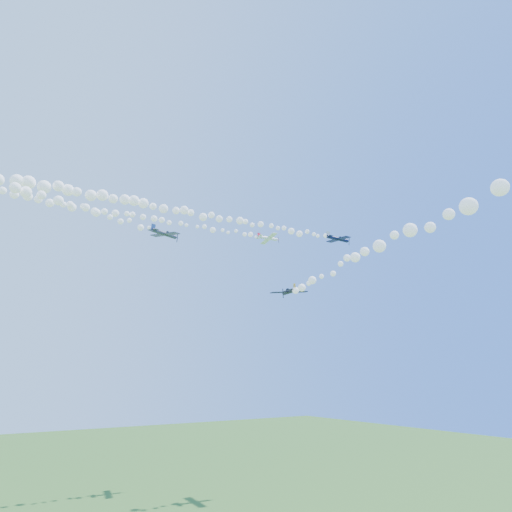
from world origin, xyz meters
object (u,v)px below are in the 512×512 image
plane_grey (165,234)px  plane_black (289,292)px  plane_navy (338,239)px  plane_white (268,238)px

plane_grey → plane_black: size_ratio=1.02×
plane_black → plane_navy: bearing=-45.8°
plane_white → plane_grey: (-32.91, -14.17, -9.05)m
plane_white → plane_navy: 17.63m
plane_grey → plane_black: (17.96, -12.96, -10.77)m
plane_navy → plane_black: size_ratio=1.14×
plane_navy → plane_black: (-25.48, -13.15, -17.73)m
plane_white → plane_navy: bearing=-48.7°
plane_black → plane_grey: bearing=71.0°
plane_grey → plane_black: bearing=-55.1°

